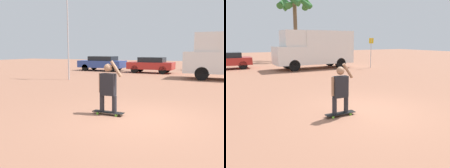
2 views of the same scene
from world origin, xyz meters
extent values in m
plane|color=#A36B51|center=(0.00, 0.00, 0.00)|extent=(80.00, 80.00, 0.00)
cube|color=black|center=(-0.99, 0.03, 0.08)|extent=(0.97, 0.25, 0.02)
cylinder|color=#66C633|center=(-1.29, -0.07, 0.04)|extent=(0.07, 0.03, 0.07)
cylinder|color=#66C633|center=(-1.29, 0.13, 0.04)|extent=(0.07, 0.03, 0.07)
cylinder|color=#66C633|center=(-0.68, -0.07, 0.04)|extent=(0.07, 0.03, 0.07)
cylinder|color=#66C633|center=(-0.68, 0.13, 0.04)|extent=(0.07, 0.03, 0.07)
cylinder|color=#28282D|center=(-1.19, 0.03, 0.34)|extent=(0.14, 0.14, 0.50)
cylinder|color=#28282D|center=(-0.79, 0.03, 0.34)|extent=(0.14, 0.14, 0.50)
cube|color=#232328|center=(-0.99, 0.03, 0.91)|extent=(0.45, 0.22, 0.65)
sphere|color=#A37556|center=(-0.99, 0.03, 1.40)|extent=(0.24, 0.24, 0.24)
cylinder|color=#A37556|center=(-1.24, 0.03, 0.95)|extent=(0.09, 0.09, 0.58)
cylinder|color=#A37556|center=(-0.73, 0.03, 1.38)|extent=(0.37, 0.09, 0.48)
cylinder|color=black|center=(0.78, 10.30, 0.43)|extent=(0.87, 0.28, 0.87)
cylinder|color=black|center=(0.78, 12.28, 0.43)|extent=(0.87, 0.28, 0.87)
cube|color=white|center=(0.69, 11.29, 1.13)|extent=(2.23, 2.26, 1.40)
cube|color=black|center=(0.24, 11.29, 1.41)|extent=(0.04, 1.92, 0.70)
cube|color=white|center=(1.02, 11.29, 2.44)|extent=(1.56, 2.08, 1.23)
cylinder|color=black|center=(-4.86, 13.49, 0.33)|extent=(0.66, 0.22, 0.66)
cylinder|color=black|center=(-4.86, 15.01, 0.33)|extent=(0.66, 0.22, 0.66)
cylinder|color=black|center=(-2.48, 13.49, 0.33)|extent=(0.66, 0.22, 0.66)
cylinder|color=black|center=(-2.48, 15.01, 0.33)|extent=(0.66, 0.22, 0.66)
cube|color=#B22823|center=(-3.67, 14.25, 0.62)|extent=(3.84, 1.74, 0.59)
cube|color=black|center=(-3.57, 14.25, 1.13)|extent=(2.11, 1.53, 0.42)
cylinder|color=black|center=(-9.87, 13.78, 0.32)|extent=(0.63, 0.22, 0.63)
cylinder|color=black|center=(-9.87, 15.48, 0.32)|extent=(0.63, 0.22, 0.63)
cylinder|color=black|center=(-7.18, 13.78, 0.32)|extent=(0.63, 0.22, 0.63)
cylinder|color=black|center=(-7.18, 15.48, 0.32)|extent=(0.63, 0.22, 0.63)
cube|color=#2D4793|center=(-8.52, 14.63, 0.64)|extent=(4.34, 1.92, 0.65)
cube|color=black|center=(-8.42, 14.63, 1.17)|extent=(2.39, 1.69, 0.41)
cylinder|color=#B7B7BC|center=(-7.19, 7.12, 3.04)|extent=(0.09, 0.09, 6.09)
camera|label=1|loc=(2.12, -6.53, 1.90)|focal=40.00mm
camera|label=2|loc=(-4.10, -5.56, 2.27)|focal=35.00mm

